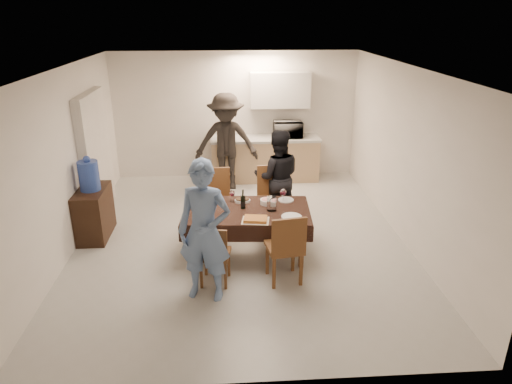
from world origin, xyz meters
TOP-DOWN VIEW (x-y plane):
  - floor at (0.00, 0.00)m, footprint 5.00×6.00m
  - ceiling at (0.00, 0.00)m, footprint 5.00×6.00m
  - wall_back at (0.00, 3.00)m, footprint 5.00×0.02m
  - wall_front at (0.00, -3.00)m, footprint 5.00×0.02m
  - wall_left at (-2.50, 0.00)m, footprint 0.02×6.00m
  - wall_right at (2.50, 0.00)m, footprint 0.02×6.00m
  - stub_partition at (-2.42, 1.20)m, footprint 0.15×1.40m
  - kitchen_base_cabinet at (0.60, 2.68)m, footprint 2.20×0.60m
  - kitchen_worktop at (0.60, 2.68)m, footprint 2.24×0.64m
  - upper_cabinet at (0.90, 2.82)m, footprint 1.20×0.34m
  - dining_table at (0.07, -0.46)m, footprint 1.85×1.16m
  - chair_near_left at (-0.38, -1.29)m, footprint 0.44×0.44m
  - chair_near_right at (0.52, -1.30)m, footprint 0.51×0.51m
  - chair_far_left at (-0.38, 0.19)m, footprint 0.47×0.47m
  - chair_far_right at (0.52, 0.19)m, footprint 0.48×0.48m
  - console at (-2.28, 0.24)m, footprint 0.42×0.85m
  - water_jug at (-2.28, 0.24)m, footprint 0.30×0.30m
  - wine_bottle at (0.02, -0.41)m, footprint 0.07×0.07m
  - water_pitcher at (0.42, -0.51)m, footprint 0.13×0.13m
  - savoury_tart at (0.17, -0.84)m, footprint 0.40×0.32m
  - salad_bowl at (0.37, -0.28)m, footprint 0.19×0.19m
  - mushroom_dish at (0.02, -0.18)m, footprint 0.21×0.21m
  - wine_glass_a at (-0.48, -0.71)m, footprint 0.09×0.09m
  - wine_glass_b at (0.62, -0.21)m, footprint 0.09×0.09m
  - wine_glass_c at (-0.13, -0.16)m, footprint 0.08×0.08m
  - plate_near_left at (-0.53, -0.76)m, footprint 0.26×0.26m
  - plate_near_right at (0.67, -0.76)m, footprint 0.28×0.28m
  - plate_far_left at (-0.53, -0.16)m, footprint 0.26×0.26m
  - plate_far_right at (0.67, -0.16)m, footprint 0.23×0.23m
  - microwave at (1.07, 2.68)m, footprint 0.58×0.39m
  - person_near at (-0.48, -1.51)m, footprint 0.73×0.57m
  - person_far at (0.62, 0.59)m, footprint 0.79×0.63m
  - person_kitchen at (-0.20, 2.23)m, footprint 1.23×0.71m

SIDE VIEW (x-z plane):
  - floor at x=0.00m, z-range -0.01..0.01m
  - console at x=-2.28m, z-range 0.00..0.78m
  - kitchen_base_cabinet at x=0.60m, z-range 0.00..0.86m
  - chair_near_left at x=-0.38m, z-range 0.29..0.75m
  - chair_near_right at x=0.52m, z-range 0.33..0.86m
  - chair_far_left at x=-0.38m, z-range 0.34..0.89m
  - chair_far_right at x=0.52m, z-range 0.35..0.91m
  - dining_table at x=0.07m, z-range 0.32..1.01m
  - plate_far_right at x=0.67m, z-range 0.69..0.71m
  - plate_far_left at x=-0.53m, z-range 0.69..0.71m
  - plate_near_left at x=-0.53m, z-range 0.69..0.71m
  - plate_near_right at x=0.67m, z-range 0.69..0.71m
  - mushroom_dish at x=0.02m, z-range 0.69..0.73m
  - savoury_tart at x=0.17m, z-range 0.69..0.74m
  - salad_bowl at x=0.37m, z-range 0.69..0.77m
  - wine_glass_c at x=-0.13m, z-range 0.69..0.88m
  - person_far at x=0.62m, z-range 0.00..1.59m
  - wine_glass_a at x=-0.48m, z-range 0.69..0.89m
  - water_pitcher at x=0.42m, z-range 0.69..0.90m
  - wine_glass_b at x=0.62m, z-range 0.69..0.90m
  - wine_bottle at x=0.02m, z-range 0.69..0.98m
  - kitchen_worktop at x=0.60m, z-range 0.86..0.91m
  - person_near at x=-0.48m, z-range 0.00..1.78m
  - person_kitchen at x=-0.20m, z-range 0.00..1.90m
  - water_jug at x=-2.28m, z-range 0.78..1.24m
  - stub_partition at x=-2.42m, z-range 0.00..2.10m
  - microwave at x=1.07m, z-range 0.91..1.23m
  - wall_back at x=0.00m, z-range 0.00..2.60m
  - wall_front at x=0.00m, z-range 0.00..2.60m
  - wall_left at x=-2.50m, z-range 0.00..2.60m
  - wall_right at x=2.50m, z-range 0.00..2.60m
  - upper_cabinet at x=0.90m, z-range 1.50..2.20m
  - ceiling at x=0.00m, z-range 2.59..2.61m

